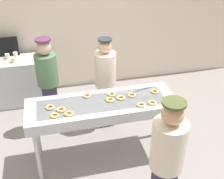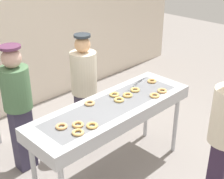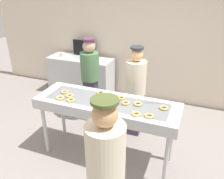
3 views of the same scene
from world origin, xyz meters
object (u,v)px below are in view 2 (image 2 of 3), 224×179
Objects in this scene: glazed_donut_9 at (78,132)px; worker_assistant at (18,103)px; glazed_donut_11 at (152,81)px; glazed_donut_6 at (155,95)px; glazed_donut_2 at (135,90)px; glazed_donut_1 at (114,95)px; glazed_donut_5 at (90,103)px; glazed_donut_4 at (78,125)px; glazed_donut_7 at (128,95)px; fryer_conveyor at (113,111)px; glazed_donut_10 at (162,91)px; worker_baker at (84,85)px; glazed_donut_0 at (61,126)px; glazed_donut_8 at (92,126)px; glazed_donut_3 at (119,100)px.

glazed_donut_9 is 0.07× the size of worker_assistant.
glazed_donut_6 is at bearing -136.67° from glazed_donut_11.
worker_assistant is (-1.15, 0.84, -0.07)m from glazed_donut_2.
glazed_donut_5 is at bearing 172.64° from glazed_donut_1.
glazed_donut_4 is 1.00× the size of glazed_donut_11.
glazed_donut_5 is at bearing 159.88° from glazed_donut_7.
glazed_donut_6 is 1.15m from glazed_donut_9.
glazed_donut_5 is at bearing 133.21° from fryer_conveyor.
glazed_donut_5 is (0.39, 0.26, 0.00)m from glazed_donut_4.
glazed_donut_2 is 1.00× the size of glazed_donut_11.
glazed_donut_1 is at bearing 145.25° from glazed_donut_10.
worker_baker reaches higher than glazed_donut_7.
glazed_donut_4 and glazed_donut_7 have the same top height.
glazed_donut_2 and glazed_donut_5 have the same top height.
glazed_donut_5 and glazed_donut_7 have the same top height.
fryer_conveyor is 0.71m from glazed_donut_0.
glazed_donut_8 is (-0.97, 0.03, 0.00)m from glazed_donut_6.
fryer_conveyor is 0.30m from glazed_donut_7.
glazed_donut_5 is 0.48m from glazed_donut_8.
glazed_donut_5 is at bearing 129.91° from worker_assistant.
glazed_donut_1 is 0.29m from glazed_donut_2.
glazed_donut_1 is at bearing 173.57° from glazed_donut_11.
glazed_donut_8 is (0.09, -0.12, 0.00)m from glazed_donut_4.
glazed_donut_11 is 0.07× the size of worker_baker.
glazed_donut_0 is at bearing 169.13° from glazed_donut_6.
glazed_donut_6 is at bearing -30.72° from glazed_donut_5.
glazed_donut_10 is 0.07× the size of worker_assistant.
worker_baker is (-0.45, 0.95, -0.09)m from glazed_donut_10.
glazed_donut_5 is at bearing 18.19° from glazed_donut_0.
glazed_donut_7 is at bearing 12.34° from glazed_donut_9.
glazed_donut_1 and glazed_donut_4 have the same top height.
glazed_donut_11 is 1.71m from worker_assistant.
glazed_donut_4 is at bearing 127.88° from glazed_donut_8.
worker_baker reaches higher than glazed_donut_11.
glazed_donut_3 is 1.00× the size of glazed_donut_11.
worker_assistant reaches higher than glazed_donut_9.
glazed_donut_9 is (-0.48, -0.37, 0.00)m from glazed_donut_5.
worker_assistant is (-0.82, 0.88, -0.07)m from glazed_donut_3.
fryer_conveyor is 1.27× the size of worker_assistant.
glazed_donut_9 is 0.07× the size of worker_baker.
worker_baker is (0.87, 0.94, -0.09)m from glazed_donut_9.
glazed_donut_0 is 0.16m from glazed_donut_4.
glazed_donut_2 is at bearing 100.71° from glazed_donut_6.
fryer_conveyor is 17.46× the size of glazed_donut_1.
glazed_donut_11 is (0.69, 0.06, 0.00)m from glazed_donut_3.
glazed_donut_9 is at bearing 179.35° from glazed_donut_10.
glazed_donut_1 is at bearing 16.22° from glazed_donut_4.
glazed_donut_1 is 0.07× the size of worker_assistant.
glazed_donut_5 is 1.00× the size of glazed_donut_9.
glazed_donut_9 is (-0.77, -0.19, 0.00)m from glazed_donut_3.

